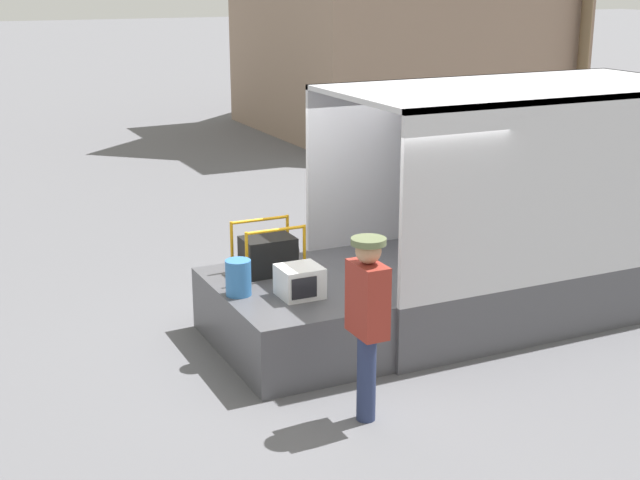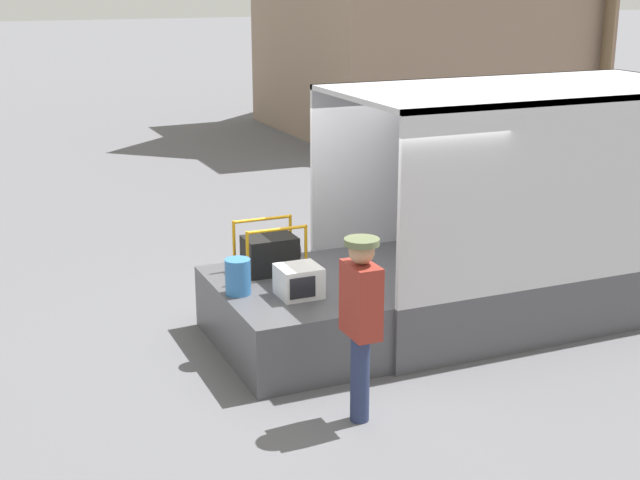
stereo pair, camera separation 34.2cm
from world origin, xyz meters
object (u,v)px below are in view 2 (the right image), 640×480
at_px(portable_generator, 272,254).
at_px(worker_person, 361,310).
at_px(microwave, 299,281).
at_px(orange_bucket, 238,277).
at_px(box_truck, 613,230).

bearing_deg(portable_generator, worker_person, -90.25).
bearing_deg(microwave, portable_generator, 89.42).
relative_size(microwave, orange_bucket, 1.14).
relative_size(orange_bucket, worker_person, 0.22).
relative_size(box_truck, worker_person, 3.59).
bearing_deg(worker_person, portable_generator, 89.75).
xyz_separation_m(box_truck, worker_person, (-4.50, -1.84, 0.24)).
bearing_deg(portable_generator, orange_bucket, -137.38).
bearing_deg(worker_person, box_truck, 22.21).
relative_size(microwave, worker_person, 0.25).
bearing_deg(box_truck, portable_generator, 173.41).
relative_size(portable_generator, worker_person, 0.41).
distance_m(portable_generator, worker_person, 2.36).
height_order(box_truck, microwave, box_truck).
height_order(portable_generator, orange_bucket, portable_generator).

